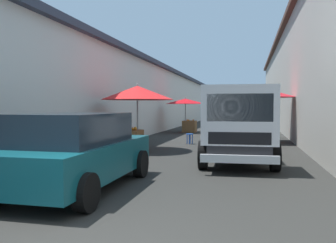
{
  "coord_description": "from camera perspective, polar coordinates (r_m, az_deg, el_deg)",
  "views": [
    {
      "loc": [
        -2.8,
        -1.76,
        1.57
      ],
      "look_at": [
        7.54,
        0.69,
        1.12
      ],
      "focal_mm": 36.82,
      "sensor_mm": 36.0,
      "label": 1
    }
  ],
  "objects": [
    {
      "name": "building_left_whitewash",
      "position": [
        20.57,
        -12.29,
        3.95
      ],
      "size": [
        49.8,
        7.5,
        4.24
      ],
      "color": "silver",
      "rests_on": "ground"
    },
    {
      "name": "hatchback_car",
      "position": [
        6.8,
        -15.05,
        -4.7
      ],
      "size": [
        3.92,
        1.93,
        1.45
      ],
      "color": "#0F4C56",
      "rests_on": "ground"
    },
    {
      "name": "plastic_stool",
      "position": [
        14.57,
        3.62,
        -2.46
      ],
      "size": [
        0.3,
        0.3,
        0.43
      ],
      "color": "#194CB2",
      "rests_on": "ground"
    },
    {
      "name": "vendor_by_crates",
      "position": [
        18.04,
        16.41,
        0.46
      ],
      "size": [
        0.23,
        0.66,
        1.68
      ],
      "color": "#232328",
      "rests_on": "ground"
    },
    {
      "name": "delivery_truck",
      "position": [
        9.36,
        11.53,
        -0.86
      ],
      "size": [
        5.0,
        2.16,
        2.08
      ],
      "color": "black",
      "rests_on": "ground"
    },
    {
      "name": "ground",
      "position": [
        16.47,
        7.15,
        -3.05
      ],
      "size": [
        90.0,
        90.0,
        0.0
      ],
      "primitive_type": "plane",
      "color": "#282826"
    },
    {
      "name": "parked_scooter",
      "position": [
        12.19,
        12.41,
        -2.9
      ],
      "size": [
        1.68,
        0.49,
        1.14
      ],
      "color": "black",
      "rests_on": "ground"
    },
    {
      "name": "fruit_stall_far_right",
      "position": [
        15.78,
        15.89,
        3.53
      ],
      "size": [
        2.65,
        2.65,
        2.45
      ],
      "color": "#9E9EA3",
      "rests_on": "ground"
    },
    {
      "name": "fruit_stall_mid_lane",
      "position": [
        21.18,
        3.05,
        2.44
      ],
      "size": [
        2.46,
        2.46,
        2.15
      ],
      "color": "#9E9EA3",
      "rests_on": "ground"
    },
    {
      "name": "fruit_stall_near_left",
      "position": [
        12.34,
        -5.16,
        3.99
      ],
      "size": [
        2.61,
        2.61,
        2.4
      ],
      "color": "#9E9EA3",
      "rests_on": "ground"
    }
  ]
}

